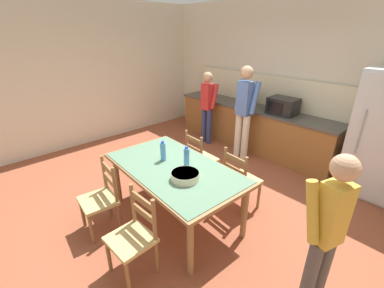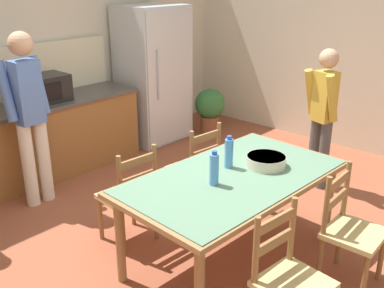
# 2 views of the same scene
# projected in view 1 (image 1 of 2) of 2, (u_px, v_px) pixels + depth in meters

# --- Properties ---
(ground_plane) EXTENTS (8.32, 8.32, 0.00)m
(ground_plane) POSITION_uv_depth(u_px,v_px,m) (194.00, 201.00, 3.79)
(ground_plane) COLOR brown
(wall_back) EXTENTS (6.52, 0.12, 2.90)m
(wall_back) POSITION_uv_depth(u_px,v_px,m) (297.00, 80.00, 4.84)
(wall_back) COLOR beige
(wall_back) RESTS_ON ground
(wall_left) EXTENTS (0.12, 5.20, 2.90)m
(wall_left) POSITION_uv_depth(u_px,v_px,m) (89.00, 75.00, 5.39)
(wall_left) COLOR beige
(wall_left) RESTS_ON ground
(kitchen_counter) EXTENTS (3.55, 0.66, 0.89)m
(kitchen_counter) POSITION_uv_depth(u_px,v_px,m) (251.00, 127.00, 5.42)
(kitchen_counter) COLOR brown
(kitchen_counter) RESTS_ON ground
(counter_splashback) EXTENTS (3.51, 0.03, 0.60)m
(counter_splashback) POSITION_uv_depth(u_px,v_px,m) (263.00, 90.00, 5.30)
(counter_splashback) COLOR beige
(counter_splashback) RESTS_ON kitchen_counter
(microwave) EXTENTS (0.50, 0.39, 0.30)m
(microwave) POSITION_uv_depth(u_px,v_px,m) (283.00, 106.00, 4.72)
(microwave) COLOR black
(microwave) RESTS_ON kitchen_counter
(paper_bag) EXTENTS (0.24, 0.16, 0.36)m
(paper_bag) POSITION_uv_depth(u_px,v_px,m) (248.00, 97.00, 5.23)
(paper_bag) COLOR tan
(paper_bag) RESTS_ON kitchen_counter
(dining_table) EXTENTS (1.87, 1.11, 0.77)m
(dining_table) POSITION_uv_depth(u_px,v_px,m) (174.00, 172.00, 3.20)
(dining_table) COLOR olive
(dining_table) RESTS_ON ground
(bottle_near_centre) EXTENTS (0.07, 0.07, 0.27)m
(bottle_near_centre) POSITION_uv_depth(u_px,v_px,m) (163.00, 151.00, 3.28)
(bottle_near_centre) COLOR #4C8ED6
(bottle_near_centre) RESTS_ON dining_table
(bottle_off_centre) EXTENTS (0.07, 0.07, 0.27)m
(bottle_off_centre) POSITION_uv_depth(u_px,v_px,m) (187.00, 157.00, 3.13)
(bottle_off_centre) COLOR #4C8ED6
(bottle_off_centre) RESTS_ON dining_table
(serving_bowl) EXTENTS (0.32, 0.32, 0.09)m
(serving_bowl) POSITION_uv_depth(u_px,v_px,m) (185.00, 175.00, 2.88)
(serving_bowl) COLOR beige
(serving_bowl) RESTS_ON dining_table
(chair_side_near_left) EXTENTS (0.46, 0.44, 0.91)m
(chair_side_near_left) POSITION_uv_depth(u_px,v_px,m) (101.00, 199.00, 3.11)
(chair_side_near_left) COLOR olive
(chair_side_near_left) RESTS_ON ground
(chair_side_near_right) EXTENTS (0.44, 0.42, 0.91)m
(chair_side_near_right) POSITION_uv_depth(u_px,v_px,m) (134.00, 237.00, 2.54)
(chair_side_near_right) COLOR olive
(chair_side_near_right) RESTS_ON ground
(chair_side_far_left) EXTENTS (0.45, 0.43, 0.91)m
(chair_side_far_left) POSITION_uv_depth(u_px,v_px,m) (200.00, 159.00, 4.07)
(chair_side_far_left) COLOR olive
(chair_side_far_left) RESTS_ON ground
(chair_side_far_right) EXTENTS (0.45, 0.43, 0.91)m
(chair_side_far_right) POSITION_uv_depth(u_px,v_px,m) (240.00, 180.00, 3.49)
(chair_side_far_right) COLOR olive
(chair_side_far_right) RESTS_ON ground
(person_at_sink) EXTENTS (0.39, 0.27, 1.54)m
(person_at_sink) POSITION_uv_depth(u_px,v_px,m) (207.00, 104.00, 5.45)
(person_at_sink) COLOR navy
(person_at_sink) RESTS_ON ground
(person_at_counter) EXTENTS (0.44, 0.30, 1.75)m
(person_at_counter) POSITION_uv_depth(u_px,v_px,m) (244.00, 109.00, 4.74)
(person_at_counter) COLOR silver
(person_at_counter) RESTS_ON ground
(person_by_table) EXTENTS (0.33, 0.43, 1.53)m
(person_by_table) POSITION_uv_depth(u_px,v_px,m) (327.00, 230.00, 2.04)
(person_by_table) COLOR #4C4C4C
(person_by_table) RESTS_ON ground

